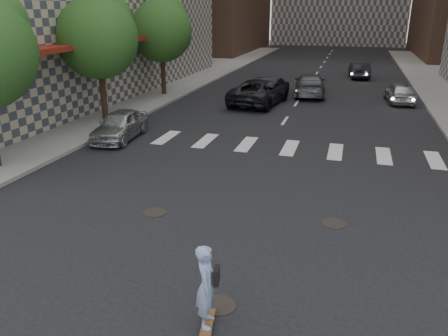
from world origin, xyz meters
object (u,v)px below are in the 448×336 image
object	(u,v)px
silver_sedan	(120,125)
traffic_car_e	(359,70)
tree_c	(163,28)
traffic_car_d	(400,93)
tree_b	(100,34)
traffic_car_c	(260,92)
traffic_car_a	(270,88)
skateboarder	(207,286)
traffic_car_b	(310,85)

from	to	relation	value
silver_sedan	traffic_car_e	size ratio (longest dim) A/B	0.93
tree_c	traffic_car_e	bearing A→B (deg)	43.60
tree_c	traffic_car_d	xyz separation A→B (m)	(15.95, 1.91, -3.96)
tree_b	traffic_car_c	bearing A→B (deg)	43.87
traffic_car_e	tree_c	bearing A→B (deg)	37.12
silver_sedan	traffic_car_a	size ratio (longest dim) A/B	0.89
tree_b	traffic_car_e	xyz separation A→B (m)	(13.34, 20.70, -3.93)
skateboarder	traffic_car_d	distance (m)	24.84
tree_c	traffic_car_c	bearing A→B (deg)	-9.05
tree_b	traffic_car_e	size ratio (longest dim) A/B	1.52
tree_b	skateboarder	bearing A→B (deg)	-53.49
silver_sedan	traffic_car_d	bearing A→B (deg)	38.62
traffic_car_a	traffic_car_c	xyz separation A→B (m)	(-0.31, -2.00, 0.06)
tree_b	traffic_car_a	xyz separation A→B (m)	(7.45, 8.86, -3.89)
silver_sedan	tree_b	bearing A→B (deg)	124.54
traffic_car_e	traffic_car_a	bearing A→B (deg)	57.09
traffic_car_b	traffic_car_e	world-z (taller)	traffic_car_b
skateboarder	traffic_car_d	world-z (taller)	skateboarder
tree_b	skateboarder	distance (m)	18.22
traffic_car_d	traffic_car_e	bearing A→B (deg)	-81.53
skateboarder	traffic_car_c	size ratio (longest dim) A/B	0.31
traffic_car_a	traffic_car_e	bearing A→B (deg)	-110.16
traffic_car_c	tree_b	bearing A→B (deg)	51.29
tree_c	traffic_car_d	world-z (taller)	tree_c
skateboarder	silver_sedan	size ratio (longest dim) A/B	0.45
tree_c	traffic_car_e	size ratio (longest dim) A/B	1.52
tree_b	traffic_car_b	bearing A→B (deg)	47.50
traffic_car_e	traffic_car_d	bearing A→B (deg)	97.14
traffic_car_b	traffic_car_e	distance (m)	10.41
tree_b	traffic_car_c	distance (m)	10.62
silver_sedan	traffic_car_a	xyz separation A→B (m)	(5.00, 11.83, 0.06)
traffic_car_d	traffic_car_c	bearing A→B (deg)	13.91
traffic_car_a	traffic_car_c	size ratio (longest dim) A/B	0.78
tree_b	skateboarder	world-z (taller)	tree_b
traffic_car_a	traffic_car_d	xyz separation A→B (m)	(8.50, 1.05, -0.07)
silver_sedan	traffic_car_b	distance (m)	15.74
traffic_car_b	traffic_car_d	size ratio (longest dim) A/B	1.33
skateboarder	traffic_car_b	bearing A→B (deg)	80.84
silver_sedan	traffic_car_e	distance (m)	26.06
silver_sedan	traffic_car_b	xyz separation A→B (m)	(7.50, 13.83, 0.09)
silver_sedan	traffic_car_d	distance (m)	18.66
skateboarder	silver_sedan	distance (m)	14.00
traffic_car_b	traffic_car_e	size ratio (longest dim) A/B	1.23
traffic_car_a	traffic_car_c	bearing A→B (deg)	87.33
traffic_car_d	tree_b	bearing A→B (deg)	26.69
tree_b	traffic_car_c	xyz separation A→B (m)	(7.14, 6.86, -3.83)
tree_b	traffic_car_a	bearing A→B (deg)	49.93
tree_c	traffic_car_c	xyz separation A→B (m)	(7.14, -1.14, -3.83)
traffic_car_b	traffic_car_d	distance (m)	6.08
skateboarder	tree_c	bearing A→B (deg)	104.75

